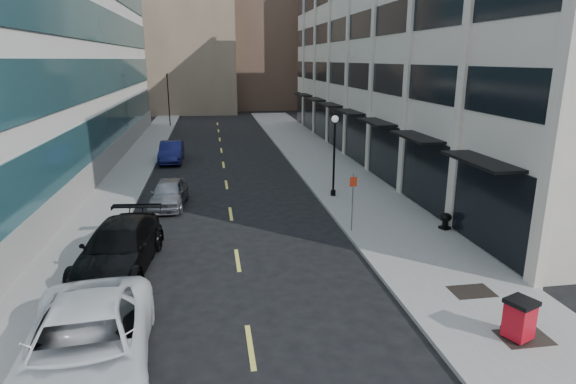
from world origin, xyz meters
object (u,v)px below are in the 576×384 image
object	(u,v)px
lamppost	(334,148)
car_black_pickup	(119,247)
traffic_signal	(167,77)
urn_planter	(445,219)
sign_post	(353,195)
car_blue_sedan	(171,152)
car_silver_sedan	(169,193)
car_white_van	(85,347)
trash_bin	(519,318)

from	to	relation	value
lamppost	car_black_pickup	bearing A→B (deg)	-141.87
traffic_signal	urn_planter	world-z (taller)	traffic_signal
sign_post	car_blue_sedan	bearing A→B (deg)	122.69
car_black_pickup	car_silver_sedan	distance (m)	8.05
traffic_signal	lamppost	xyz separation A→B (m)	(11.42, -32.00, -2.83)
car_silver_sedan	car_white_van	bearing A→B (deg)	-88.99
car_white_van	sign_post	distance (m)	13.00
car_silver_sedan	urn_planter	size ratio (longest dim) A/B	5.72
car_silver_sedan	trash_bin	bearing A→B (deg)	-50.13
car_silver_sedan	car_blue_sedan	size ratio (longest dim) A/B	0.92
lamppost	urn_planter	world-z (taller)	lamppost
car_blue_sedan	urn_planter	distance (m)	22.48
traffic_signal	urn_planter	xyz separation A→B (m)	(15.10, -38.26, -5.11)
car_silver_sedan	car_black_pickup	bearing A→B (deg)	-94.22
car_black_pickup	car_blue_sedan	bearing A→B (deg)	94.72
trash_bin	lamppost	bearing A→B (deg)	72.66
car_silver_sedan	lamppost	world-z (taller)	lamppost
car_blue_sedan	sign_post	size ratio (longest dim) A/B	1.76
lamppost	urn_planter	distance (m)	7.61
traffic_signal	lamppost	bearing A→B (deg)	-70.36
car_blue_sedan	sign_post	bearing A→B (deg)	-61.64
lamppost	urn_planter	xyz separation A→B (m)	(3.68, -6.26, -2.28)
car_silver_sedan	car_blue_sedan	distance (m)	11.89
car_white_van	trash_bin	world-z (taller)	car_white_van
car_black_pickup	urn_planter	size ratio (longest dim) A/B	7.92
trash_bin	urn_planter	distance (m)	9.01
car_silver_sedan	traffic_signal	bearing A→B (deg)	98.48
traffic_signal	car_black_pickup	distance (m)	40.41
trash_bin	lamppost	distance (m)	15.21
car_silver_sedan	lamppost	size ratio (longest dim) A/B	0.93
car_black_pickup	car_silver_sedan	bearing A→B (deg)	87.57
traffic_signal	car_blue_sedan	size ratio (longest dim) A/B	1.47
traffic_signal	sign_post	xyz separation A→B (m)	(10.80, -37.81, -3.86)
car_white_van	car_blue_sedan	size ratio (longest dim) A/B	1.40
car_blue_sedan	trash_bin	size ratio (longest dim) A/B	4.02
car_white_van	car_black_pickup	world-z (taller)	car_white_van
urn_planter	car_white_van	bearing A→B (deg)	-148.04
lamppost	sign_post	xyz separation A→B (m)	(-0.62, -5.81, -1.03)
car_silver_sedan	car_blue_sedan	world-z (taller)	car_blue_sedan
car_silver_sedan	trash_bin	xyz separation A→B (m)	(10.58, -14.84, 0.04)
car_silver_sedan	sign_post	distance (m)	10.27
lamppost	sign_post	distance (m)	5.94
sign_post	lamppost	bearing A→B (deg)	88.89
traffic_signal	car_black_pickup	world-z (taller)	traffic_signal
car_silver_sedan	lamppost	bearing A→B (deg)	5.35
sign_post	traffic_signal	bearing A→B (deg)	110.95
car_silver_sedan	lamppost	distance (m)	9.37
car_blue_sedan	sign_post	distance (m)	19.83
car_blue_sedan	urn_planter	bearing A→B (deg)	-52.43
urn_planter	car_black_pickup	bearing A→B (deg)	-172.49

